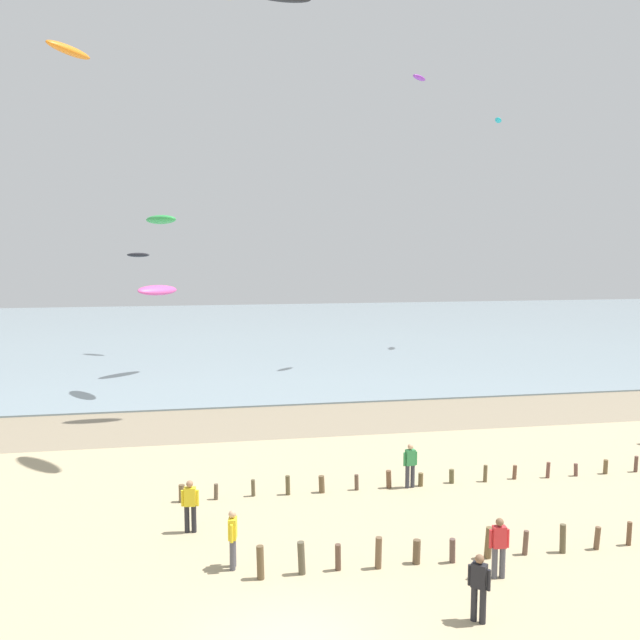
{
  "coord_description": "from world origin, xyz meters",
  "views": [
    {
      "loc": [
        -1.77,
        -13.56,
        9.0
      ],
      "look_at": [
        2.5,
        10.4,
        6.38
      ],
      "focal_mm": 36.48,
      "sensor_mm": 36.0,
      "label": 1
    }
  ],
  "objects_px": {
    "person_nearest_camera": "(233,537)",
    "person_mid_beach": "(479,586)",
    "kite_aloft_4": "(419,78)",
    "kite_aloft_9": "(161,220)",
    "person_left_flank": "(499,546)",
    "person_by_waterline": "(410,464)",
    "person_right_flank": "(190,505)",
    "kite_aloft_7": "(138,255)",
    "kite_aloft_3": "(158,290)",
    "kite_aloft_1": "(68,50)",
    "kite_aloft_8": "(498,120)"
  },
  "relations": [
    {
      "from": "person_by_waterline",
      "to": "kite_aloft_7",
      "type": "bearing_deg",
      "value": 110.87
    },
    {
      "from": "person_nearest_camera",
      "to": "kite_aloft_9",
      "type": "xyz_separation_m",
      "value": [
        -3.2,
        23.25,
        9.93
      ]
    },
    {
      "from": "kite_aloft_3",
      "to": "kite_aloft_7",
      "type": "xyz_separation_m",
      "value": [
        -2.21,
        9.75,
        2.43
      ]
    },
    {
      "from": "person_right_flank",
      "to": "kite_aloft_8",
      "type": "distance_m",
      "value": 48.67
    },
    {
      "from": "kite_aloft_3",
      "to": "kite_aloft_4",
      "type": "bearing_deg",
      "value": -44.96
    },
    {
      "from": "person_right_flank",
      "to": "kite_aloft_7",
      "type": "bearing_deg",
      "value": 97.61
    },
    {
      "from": "person_by_waterline",
      "to": "person_right_flank",
      "type": "bearing_deg",
      "value": -162.63
    },
    {
      "from": "person_left_flank",
      "to": "kite_aloft_7",
      "type": "xyz_separation_m",
      "value": [
        -13.33,
        41.28,
        7.68
      ]
    },
    {
      "from": "kite_aloft_4",
      "to": "kite_aloft_9",
      "type": "xyz_separation_m",
      "value": [
        -18.4,
        -6.33,
        -10.77
      ]
    },
    {
      "from": "person_by_waterline",
      "to": "person_left_flank",
      "type": "xyz_separation_m",
      "value": [
        0.27,
        -7.01,
        0.0
      ]
    },
    {
      "from": "person_nearest_camera",
      "to": "person_right_flank",
      "type": "height_order",
      "value": "same"
    },
    {
      "from": "person_nearest_camera",
      "to": "kite_aloft_4",
      "type": "xyz_separation_m",
      "value": [
        15.2,
        29.58,
        20.7
      ]
    },
    {
      "from": "person_mid_beach",
      "to": "person_nearest_camera",
      "type": "bearing_deg",
      "value": 146.92
    },
    {
      "from": "person_mid_beach",
      "to": "kite_aloft_9",
      "type": "relative_size",
      "value": 0.52
    },
    {
      "from": "kite_aloft_3",
      "to": "kite_aloft_7",
      "type": "relative_size",
      "value": 1.49
    },
    {
      "from": "person_mid_beach",
      "to": "kite_aloft_9",
      "type": "height_order",
      "value": "kite_aloft_9"
    },
    {
      "from": "person_nearest_camera",
      "to": "person_mid_beach",
      "type": "xyz_separation_m",
      "value": [
        5.75,
        -3.75,
        0.0
      ]
    },
    {
      "from": "person_by_waterline",
      "to": "person_nearest_camera",
      "type": "bearing_deg",
      "value": -143.17
    },
    {
      "from": "kite_aloft_9",
      "to": "kite_aloft_8",
      "type": "bearing_deg",
      "value": -93.81
    },
    {
      "from": "person_right_flank",
      "to": "kite_aloft_4",
      "type": "relative_size",
      "value": 0.94
    },
    {
      "from": "person_by_waterline",
      "to": "person_right_flank",
      "type": "relative_size",
      "value": 1.0
    },
    {
      "from": "kite_aloft_9",
      "to": "person_left_flank",
      "type": "bearing_deg",
      "value": 171.17
    },
    {
      "from": "person_by_waterline",
      "to": "kite_aloft_3",
      "type": "xyz_separation_m",
      "value": [
        -10.86,
        24.52,
        5.25
      ]
    },
    {
      "from": "person_nearest_camera",
      "to": "person_right_flank",
      "type": "distance_m",
      "value": 2.9
    },
    {
      "from": "person_mid_beach",
      "to": "kite_aloft_3",
      "type": "height_order",
      "value": "kite_aloft_3"
    },
    {
      "from": "person_nearest_camera",
      "to": "person_left_flank",
      "type": "distance_m",
      "value": 7.41
    },
    {
      "from": "person_mid_beach",
      "to": "person_left_flank",
      "type": "relative_size",
      "value": 1.0
    },
    {
      "from": "person_right_flank",
      "to": "person_mid_beach",
      "type": "bearing_deg",
      "value": -42.37
    },
    {
      "from": "person_mid_beach",
      "to": "kite_aloft_1",
      "type": "bearing_deg",
      "value": 119.98
    },
    {
      "from": "person_left_flank",
      "to": "kite_aloft_3",
      "type": "bearing_deg",
      "value": 109.43
    },
    {
      "from": "kite_aloft_3",
      "to": "kite_aloft_9",
      "type": "height_order",
      "value": "kite_aloft_9"
    },
    {
      "from": "person_right_flank",
      "to": "kite_aloft_9",
      "type": "distance_m",
      "value": 22.97
    },
    {
      "from": "person_nearest_camera",
      "to": "kite_aloft_1",
      "type": "xyz_separation_m",
      "value": [
        -7.39,
        19.02,
        18.42
      ]
    },
    {
      "from": "person_nearest_camera",
      "to": "kite_aloft_1",
      "type": "relative_size",
      "value": 0.56
    },
    {
      "from": "person_mid_beach",
      "to": "person_left_flank",
      "type": "xyz_separation_m",
      "value": [
        1.43,
        1.91,
        0.0
      ]
    },
    {
      "from": "person_nearest_camera",
      "to": "person_mid_beach",
      "type": "relative_size",
      "value": 1.0
    },
    {
      "from": "kite_aloft_1",
      "to": "kite_aloft_8",
      "type": "height_order",
      "value": "kite_aloft_8"
    },
    {
      "from": "person_right_flank",
      "to": "kite_aloft_7",
      "type": "relative_size",
      "value": 0.74
    },
    {
      "from": "kite_aloft_3",
      "to": "kite_aloft_9",
      "type": "distance_m",
      "value": 8.0
    },
    {
      "from": "person_right_flank",
      "to": "kite_aloft_8",
      "type": "xyz_separation_m",
      "value": [
        26.77,
        35.58,
        19.65
      ]
    },
    {
      "from": "person_nearest_camera",
      "to": "kite_aloft_7",
      "type": "distance_m",
      "value": 40.66
    },
    {
      "from": "person_mid_beach",
      "to": "person_left_flank",
      "type": "distance_m",
      "value": 2.39
    },
    {
      "from": "person_mid_beach",
      "to": "kite_aloft_1",
      "type": "height_order",
      "value": "kite_aloft_1"
    },
    {
      "from": "kite_aloft_4",
      "to": "kite_aloft_9",
      "type": "relative_size",
      "value": 0.56
    },
    {
      "from": "person_nearest_camera",
      "to": "kite_aloft_3",
      "type": "height_order",
      "value": "kite_aloft_3"
    },
    {
      "from": "person_by_waterline",
      "to": "kite_aloft_4",
      "type": "distance_m",
      "value": 33.06
    },
    {
      "from": "person_nearest_camera",
      "to": "person_left_flank",
      "type": "relative_size",
      "value": 1.0
    },
    {
      "from": "person_left_flank",
      "to": "kite_aloft_1",
      "type": "distance_m",
      "value": 31.41
    },
    {
      "from": "kite_aloft_8",
      "to": "person_mid_beach",
      "type": "bearing_deg",
      "value": -4.88
    },
    {
      "from": "person_by_waterline",
      "to": "person_left_flank",
      "type": "bearing_deg",
      "value": -87.83
    }
  ]
}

